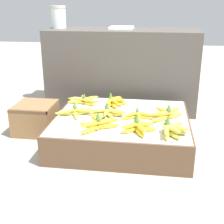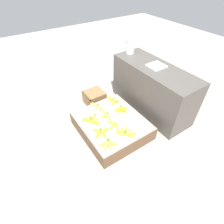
{
  "view_description": "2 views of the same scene",
  "coord_description": "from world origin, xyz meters",
  "px_view_note": "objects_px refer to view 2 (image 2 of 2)",
  "views": [
    {
      "loc": [
        0.21,
        -1.99,
        0.97
      ],
      "look_at": [
        -0.07,
        0.03,
        0.22
      ],
      "focal_mm": 50.0,
      "sensor_mm": 36.0,
      "label": 1
    },
    {
      "loc": [
        1.39,
        -0.92,
        1.82
      ],
      "look_at": [
        -0.01,
        0.01,
        0.34
      ],
      "focal_mm": 28.0,
      "sensor_mm": 36.0,
      "label": 2
    }
  ],
  "objects_px": {
    "foam_tray_white": "(156,66)",
    "banana_bunch_front_midleft": "(91,120)",
    "wooden_crate": "(94,98)",
    "banana_bunch_middle_midright": "(114,125)",
    "glass_jar": "(130,47)",
    "banana_bunch_front_right": "(108,144)",
    "banana_bunch_middle_midleft": "(106,115)",
    "banana_bunch_back_left": "(113,101)",
    "banana_bunch_middle_left": "(98,106)",
    "banana_bunch_middle_right": "(126,133)",
    "banana_bunch_front_midright": "(101,132)",
    "banana_bunch_back_midleft": "(121,109)"
  },
  "relations": [
    {
      "from": "wooden_crate",
      "to": "banana_bunch_front_midright",
      "type": "distance_m",
      "value": 0.88
    },
    {
      "from": "banana_bunch_front_midright",
      "to": "banana_bunch_front_right",
      "type": "xyz_separation_m",
      "value": [
        0.2,
        -0.02,
        -0.0
      ]
    },
    {
      "from": "banana_bunch_middle_midright",
      "to": "glass_jar",
      "type": "bearing_deg",
      "value": 133.26
    },
    {
      "from": "banana_bunch_back_midleft",
      "to": "banana_bunch_back_left",
      "type": "bearing_deg",
      "value": 175.31
    },
    {
      "from": "wooden_crate",
      "to": "glass_jar",
      "type": "relative_size",
      "value": 1.58
    },
    {
      "from": "glass_jar",
      "to": "banana_bunch_middle_right",
      "type": "bearing_deg",
      "value": -38.78
    },
    {
      "from": "banana_bunch_front_midright",
      "to": "banana_bunch_middle_left",
      "type": "distance_m",
      "value": 0.5
    },
    {
      "from": "banana_bunch_front_midleft",
      "to": "foam_tray_white",
      "type": "relative_size",
      "value": 1.2
    },
    {
      "from": "wooden_crate",
      "to": "banana_bunch_front_midleft",
      "type": "xyz_separation_m",
      "value": [
        0.55,
        -0.34,
        0.12
      ]
    },
    {
      "from": "glass_jar",
      "to": "banana_bunch_back_left",
      "type": "bearing_deg",
      "value": -57.63
    },
    {
      "from": "glass_jar",
      "to": "banana_bunch_middle_left",
      "type": "bearing_deg",
      "value": -67.51
    },
    {
      "from": "banana_bunch_front_midright",
      "to": "banana_bunch_back_left",
      "type": "xyz_separation_m",
      "value": [
        -0.44,
        0.49,
        -0.01
      ]
    },
    {
      "from": "banana_bunch_front_right",
      "to": "banana_bunch_middle_left",
      "type": "relative_size",
      "value": 0.76
    },
    {
      "from": "banana_bunch_front_right",
      "to": "banana_bunch_middle_midright",
      "type": "xyz_separation_m",
      "value": [
        -0.22,
        0.23,
        -0.01
      ]
    },
    {
      "from": "banana_bunch_front_midleft",
      "to": "banana_bunch_back_midleft",
      "type": "distance_m",
      "value": 0.46
    },
    {
      "from": "banana_bunch_middle_right",
      "to": "banana_bunch_back_midleft",
      "type": "height_order",
      "value": "banana_bunch_middle_right"
    },
    {
      "from": "banana_bunch_front_midright",
      "to": "glass_jar",
      "type": "distance_m",
      "value": 1.41
    },
    {
      "from": "wooden_crate",
      "to": "banana_bunch_front_midleft",
      "type": "distance_m",
      "value": 0.65
    },
    {
      "from": "banana_bunch_front_right",
      "to": "banana_bunch_middle_midleft",
      "type": "bearing_deg",
      "value": 150.18
    },
    {
      "from": "banana_bunch_front_midright",
      "to": "banana_bunch_middle_midleft",
      "type": "bearing_deg",
      "value": 135.03
    },
    {
      "from": "banana_bunch_front_right",
      "to": "banana_bunch_back_midleft",
      "type": "xyz_separation_m",
      "value": [
        -0.41,
        0.48,
        -0.01
      ]
    },
    {
      "from": "wooden_crate",
      "to": "banana_bunch_middle_right",
      "type": "bearing_deg",
      "value": -5.87
    },
    {
      "from": "banana_bunch_front_midleft",
      "to": "banana_bunch_middle_midright",
      "type": "relative_size",
      "value": 1.17
    },
    {
      "from": "banana_bunch_middle_left",
      "to": "foam_tray_white",
      "type": "distance_m",
      "value": 0.99
    },
    {
      "from": "banana_bunch_front_midleft",
      "to": "glass_jar",
      "type": "height_order",
      "value": "glass_jar"
    },
    {
      "from": "banana_bunch_middle_left",
      "to": "banana_bunch_back_midleft",
      "type": "bearing_deg",
      "value": 46.55
    },
    {
      "from": "banana_bunch_middle_left",
      "to": "banana_bunch_middle_midleft",
      "type": "bearing_deg",
      "value": 2.2
    },
    {
      "from": "banana_bunch_middle_midleft",
      "to": "foam_tray_white",
      "type": "distance_m",
      "value": 0.95
    },
    {
      "from": "banana_bunch_middle_midright",
      "to": "banana_bunch_middle_right",
      "type": "xyz_separation_m",
      "value": [
        0.19,
        0.04,
        0.01
      ]
    },
    {
      "from": "wooden_crate",
      "to": "banana_bunch_middle_midright",
      "type": "distance_m",
      "value": 0.8
    },
    {
      "from": "glass_jar",
      "to": "banana_bunch_back_midleft",
      "type": "bearing_deg",
      "value": -44.3
    },
    {
      "from": "banana_bunch_front_right",
      "to": "banana_bunch_back_left",
      "type": "relative_size",
      "value": 0.85
    },
    {
      "from": "banana_bunch_middle_right",
      "to": "banana_bunch_middle_left",
      "type": "bearing_deg",
      "value": -176.78
    },
    {
      "from": "banana_bunch_back_left",
      "to": "banana_bunch_middle_left",
      "type": "bearing_deg",
      "value": -91.5
    },
    {
      "from": "foam_tray_white",
      "to": "banana_bunch_front_midleft",
      "type": "bearing_deg",
      "value": -91.57
    },
    {
      "from": "banana_bunch_middle_left",
      "to": "glass_jar",
      "type": "height_order",
      "value": "glass_jar"
    },
    {
      "from": "banana_bunch_middle_left",
      "to": "banana_bunch_front_midright",
      "type": "bearing_deg",
      "value": -25.86
    },
    {
      "from": "banana_bunch_middle_midright",
      "to": "banana_bunch_back_left",
      "type": "bearing_deg",
      "value": 146.91
    },
    {
      "from": "banana_bunch_middle_left",
      "to": "wooden_crate",
      "type": "bearing_deg",
      "value": 158.82
    },
    {
      "from": "banana_bunch_front_midright",
      "to": "banana_bunch_front_right",
      "type": "bearing_deg",
      "value": -4.98
    },
    {
      "from": "banana_bunch_back_left",
      "to": "glass_jar",
      "type": "xyz_separation_m",
      "value": [
        -0.34,
        0.54,
        0.59
      ]
    },
    {
      "from": "banana_bunch_back_midleft",
      "to": "foam_tray_white",
      "type": "height_order",
      "value": "foam_tray_white"
    },
    {
      "from": "banana_bunch_middle_right",
      "to": "banana_bunch_front_midleft",
      "type": "bearing_deg",
      "value": -150.48
    },
    {
      "from": "banana_bunch_middle_right",
      "to": "foam_tray_white",
      "type": "relative_size",
      "value": 1.11
    },
    {
      "from": "banana_bunch_front_right",
      "to": "banana_bunch_middle_left",
      "type": "xyz_separation_m",
      "value": [
        -0.65,
        0.24,
        -0.01
      ]
    },
    {
      "from": "banana_bunch_middle_midleft",
      "to": "banana_bunch_back_left",
      "type": "relative_size",
      "value": 1.04
    },
    {
      "from": "wooden_crate",
      "to": "banana_bunch_back_midleft",
      "type": "height_order",
      "value": "banana_bunch_back_midleft"
    },
    {
      "from": "banana_bunch_front_midleft",
      "to": "banana_bunch_middle_midleft",
      "type": "xyz_separation_m",
      "value": [
        0.03,
        0.22,
        -0.0
      ]
    },
    {
      "from": "banana_bunch_front_midleft",
      "to": "banana_bunch_back_midleft",
      "type": "relative_size",
      "value": 1.19
    },
    {
      "from": "banana_bunch_back_left",
      "to": "banana_bunch_front_midleft",
      "type": "bearing_deg",
      "value": -68.2
    }
  ]
}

